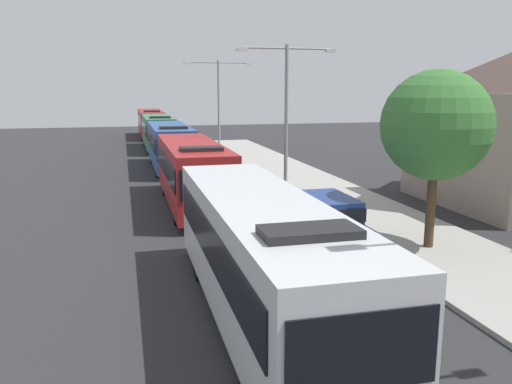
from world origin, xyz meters
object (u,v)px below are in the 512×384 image
object	(u,v)px
bus_rear	(151,122)
streetlamp_far	(219,95)
white_suv	(328,221)
bus_middle	(170,145)
roadside_tree	(436,126)
bus_fourth_in_line	(158,131)
bus_second_in_line	(192,172)
bus_lead	(261,253)
streetlamp_mid	(286,102)

from	to	relation	value
bus_rear	streetlamp_far	bearing A→B (deg)	-69.39
bus_rear	white_suv	bearing A→B (deg)	-85.31
bus_middle	white_suv	world-z (taller)	bus_middle
roadside_tree	bus_fourth_in_line	bearing A→B (deg)	101.97
bus_second_in_line	streetlamp_far	bearing A→B (deg)	76.62
bus_fourth_in_line	bus_rear	bearing A→B (deg)	90.00
streetlamp_far	roadside_tree	distance (m)	31.78
bus_second_in_line	bus_fourth_in_line	distance (m)	24.43
bus_middle	roadside_tree	distance (m)	22.46
bus_fourth_in_line	streetlamp_far	size ratio (longest dim) A/B	1.37
bus_lead	white_suv	world-z (taller)	bus_lead
bus_lead	bus_fourth_in_line	size ratio (longest dim) A/B	1.04
bus_lead	roadside_tree	world-z (taller)	roadside_tree
bus_lead	streetlamp_far	distance (m)	36.18
white_suv	streetlamp_mid	xyz separation A→B (m)	(1.70, 10.34, 3.83)
roadside_tree	bus_middle	bearing A→B (deg)	108.55
white_suv	roadside_tree	world-z (taller)	roadside_tree
bus_lead	bus_rear	size ratio (longest dim) A/B	0.96
bus_second_in_line	bus_fourth_in_line	size ratio (longest dim) A/B	0.98
roadside_tree	bus_lead	bearing A→B (deg)	-151.25
bus_second_in_line	bus_middle	xyz separation A→B (m)	(-0.00, 12.11, -0.00)
bus_second_in_line	bus_rear	world-z (taller)	same
bus_fourth_in_line	roadside_tree	distance (m)	34.30
bus_lead	bus_middle	xyz separation A→B (m)	(-0.00, 25.03, -0.00)
white_suv	bus_lead	bearing A→B (deg)	-127.04
streetlamp_far	bus_second_in_line	bearing A→B (deg)	-103.38
bus_lead	streetlamp_far	size ratio (longest dim) A/B	1.42
bus_second_in_line	bus_middle	size ratio (longest dim) A/B	1.01
bus_second_in_line	bus_rear	distance (m)	37.05
roadside_tree	streetlamp_far	bearing A→B (deg)	93.06
streetlamp_mid	bus_second_in_line	bearing A→B (deg)	-156.69
bus_rear	roadside_tree	bearing A→B (deg)	-81.25
bus_lead	bus_rear	bearing A→B (deg)	90.00
bus_second_in_line	bus_fourth_in_line	bearing A→B (deg)	90.00
streetlamp_far	bus_lead	bearing A→B (deg)	-98.62
bus_rear	streetlamp_far	distance (m)	15.69
bus_rear	roadside_tree	world-z (taller)	roadside_tree
bus_lead	bus_middle	distance (m)	25.03
streetlamp_mid	roadside_tree	world-z (taller)	streetlamp_mid
bus_middle	streetlamp_far	world-z (taller)	streetlamp_far
bus_second_in_line	streetlamp_far	distance (m)	23.57
bus_middle	streetlamp_mid	world-z (taller)	streetlamp_mid
white_suv	streetlamp_mid	world-z (taller)	streetlamp_mid
bus_rear	streetlamp_mid	bearing A→B (deg)	-81.16
bus_fourth_in_line	streetlamp_mid	bearing A→B (deg)	-76.27
roadside_tree	bus_second_in_line	bearing A→B (deg)	128.17
streetlamp_far	roadside_tree	size ratio (longest dim) A/B	1.29
white_suv	streetlamp_far	distance (m)	31.02
bus_fourth_in_line	bus_middle	bearing A→B (deg)	-90.00
bus_rear	streetlamp_mid	distance (m)	35.29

